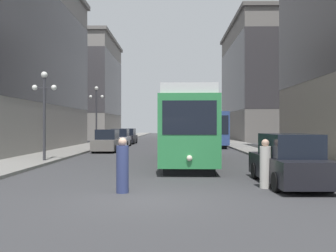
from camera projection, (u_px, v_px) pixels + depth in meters
ground_plane at (150, 199)px, 10.56m from camera, size 200.00×200.00×0.00m
sidewalk_left at (112, 141)px, 50.67m from camera, size 3.32×120.00×0.15m
sidewalk_right at (225, 141)px, 50.43m from camera, size 3.32×120.00×0.15m
streetcar at (187, 126)px, 21.17m from camera, size 2.89×12.57×3.89m
transit_bus at (209, 128)px, 38.98m from camera, size 2.61×11.61×3.45m
parked_car_left_near at (120, 138)px, 37.66m from camera, size 1.94×4.53×1.82m
parked_car_left_mid at (107, 141)px, 30.38m from camera, size 1.93×4.86×1.82m
parked_car_right_far at (289, 161)px, 13.14m from camera, size 1.93×4.81×1.82m
parked_car_left_far at (128, 137)px, 43.94m from camera, size 1.95×4.46×1.82m
pedestrian_crossing_near at (265, 165)px, 12.48m from camera, size 0.37×0.37×1.65m
pedestrian_crossing_far at (122, 167)px, 11.60m from camera, size 0.39×0.39×1.73m
lamp_post_left_near at (44, 101)px, 21.01m from camera, size 1.41×0.36×5.05m
lamp_post_left_far at (96, 107)px, 35.14m from camera, size 1.41×0.36×5.73m
building_left_corner at (68, 88)px, 62.47m from camera, size 16.22×17.35×16.74m
building_right_corner at (283, 81)px, 56.00m from camera, size 16.23×22.15×17.37m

